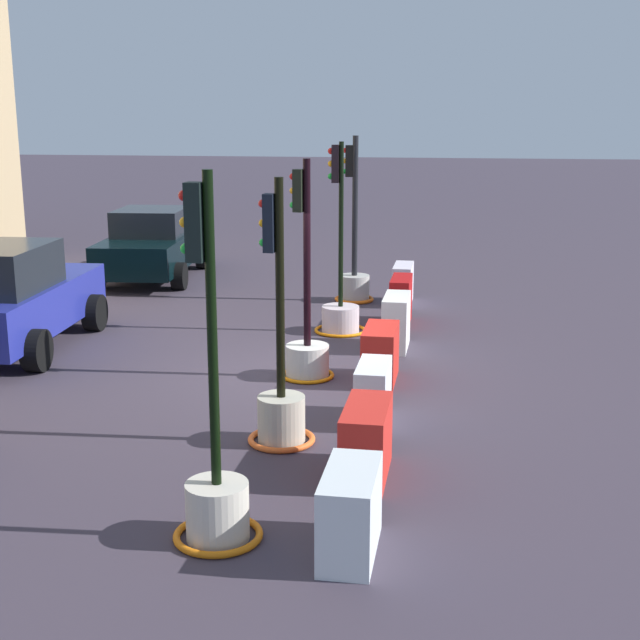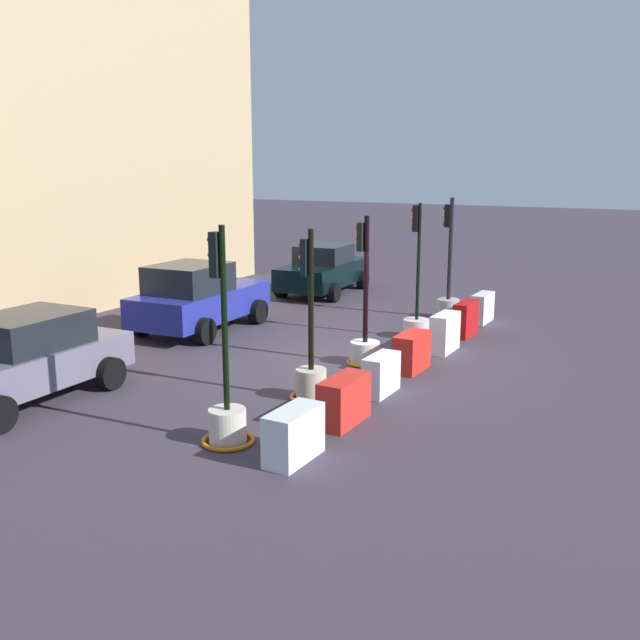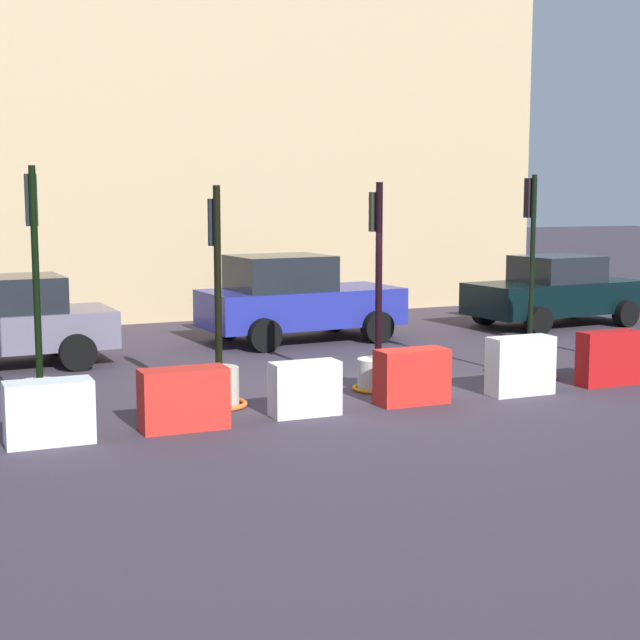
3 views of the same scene
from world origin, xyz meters
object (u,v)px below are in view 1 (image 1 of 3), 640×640
object	(u,v)px
construction_barrier_2	(373,393)
car_black_sedan	(152,245)
traffic_light_0	(216,483)
traffic_light_2	(307,343)
traffic_light_1	(281,401)
construction_barrier_1	(366,441)
traffic_light_4	(354,273)
construction_barrier_0	(350,512)
construction_barrier_6	(403,284)
car_blue_estate	(6,298)
construction_barrier_5	(401,301)
construction_barrier_4	(396,322)
traffic_light_3	(340,306)
construction_barrier_3	(380,354)

from	to	relation	value
construction_barrier_2	car_black_sedan	distance (m)	10.98
traffic_light_0	traffic_light_2	bearing A→B (deg)	-0.35
traffic_light_1	car_black_sedan	xyz separation A→B (m)	(10.05, 5.03, 0.27)
construction_barrier_1	car_black_sedan	xyz separation A→B (m)	(10.92, 6.15, 0.39)
traffic_light_4	construction_barrier_1	xyz separation A→B (m)	(-9.04, -1.11, -0.18)
construction_barrier_0	construction_barrier_6	distance (m)	10.68
traffic_light_4	car_black_sedan	distance (m)	5.39
construction_barrier_2	car_blue_estate	xyz separation A→B (m)	(2.59, 6.39, 0.51)
traffic_light_0	traffic_light_4	distance (m)	10.70
construction_barrier_5	car_black_sedan	world-z (taller)	car_black_sedan
traffic_light_2	construction_barrier_4	distance (m)	2.23
car_blue_estate	traffic_light_4	bearing A→B (deg)	-48.93
traffic_light_1	construction_barrier_5	world-z (taller)	traffic_light_1
construction_barrier_0	construction_barrier_2	xyz separation A→B (m)	(3.53, 0.09, -0.02)
traffic_light_3	construction_barrier_1	bearing A→B (deg)	-170.45
traffic_light_1	car_blue_estate	xyz separation A→B (m)	(3.50, 5.34, 0.36)
traffic_light_0	construction_barrier_3	size ratio (longest dim) A/B	3.20
traffic_light_2	traffic_light_4	distance (m)	5.49
construction_barrier_0	construction_barrier_4	world-z (taller)	construction_barrier_4
traffic_light_1	construction_barrier_3	distance (m)	2.86
traffic_light_1	construction_barrier_1	world-z (taller)	traffic_light_1
traffic_light_2	construction_barrier_0	bearing A→B (deg)	-166.72
construction_barrier_2	construction_barrier_5	world-z (taller)	construction_barrier_5
traffic_light_3	car_black_sedan	world-z (taller)	traffic_light_3
construction_barrier_3	construction_barrier_5	distance (m)	3.62
traffic_light_2	construction_barrier_2	distance (m)	2.12
traffic_light_1	construction_barrier_1	size ratio (longest dim) A/B	2.77
traffic_light_1	construction_barrier_6	size ratio (longest dim) A/B	3.05
construction_barrier_1	traffic_light_1	bearing A→B (deg)	52.39
construction_barrier_0	construction_barrier_6	world-z (taller)	construction_barrier_6
construction_barrier_6	construction_barrier_0	bearing A→B (deg)	-179.55
construction_barrier_2	construction_barrier_3	distance (m)	1.76
traffic_light_3	construction_barrier_1	distance (m)	6.47
construction_barrier_0	construction_barrier_2	size ratio (longest dim) A/B	1.10
construction_barrier_0	car_black_sedan	xyz separation A→B (m)	(12.66, 6.17, 0.41)
construction_barrier_4	car_blue_estate	bearing A→B (deg)	99.10
traffic_light_2	car_black_sedan	distance (m)	8.86
construction_barrier_1	car_blue_estate	size ratio (longest dim) A/B	0.27
traffic_light_3	construction_barrier_4	world-z (taller)	traffic_light_3
traffic_light_1	traffic_light_4	bearing A→B (deg)	-0.14
traffic_light_0	construction_barrier_6	size ratio (longest dim) A/B	3.29
construction_barrier_5	construction_barrier_6	distance (m)	1.78
construction_barrier_0	construction_barrier_4	distance (m)	7.15
traffic_light_1	car_blue_estate	size ratio (longest dim) A/B	0.76
traffic_light_2	construction_barrier_0	size ratio (longest dim) A/B	3.02
construction_barrier_3	car_blue_estate	world-z (taller)	car_blue_estate
construction_barrier_5	construction_barrier_6	bearing A→B (deg)	1.68
traffic_light_0	construction_barrier_4	bearing A→B (deg)	-10.18
car_blue_estate	construction_barrier_4	bearing A→B (deg)	-80.90
traffic_light_1	construction_barrier_4	size ratio (longest dim) A/B	3.06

